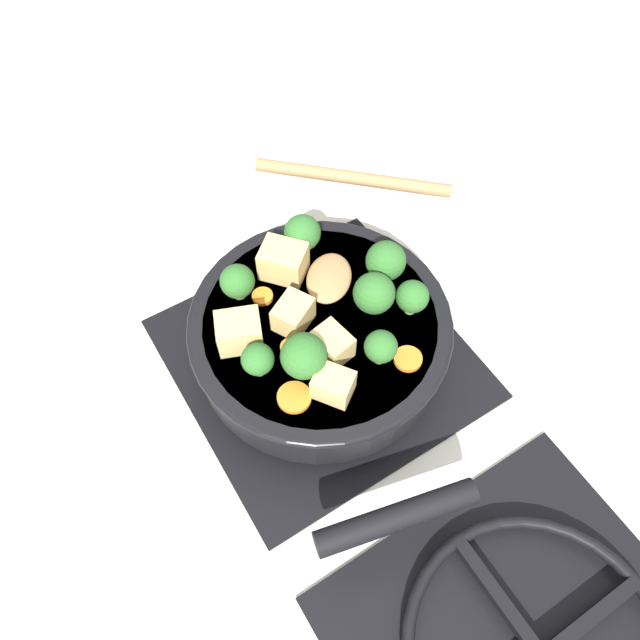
% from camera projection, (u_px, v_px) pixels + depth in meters
% --- Properties ---
extents(ground_plane, '(2.40, 2.40, 0.00)m').
position_uv_depth(ground_plane, '(320.00, 359.00, 0.72)').
color(ground_plane, silver).
extents(front_burner_grate, '(0.31, 0.31, 0.03)m').
position_uv_depth(front_burner_grate, '(320.00, 354.00, 0.71)').
color(front_burner_grate, black).
rests_on(front_burner_grate, ground_plane).
extents(skillet_pan, '(0.28, 0.37, 0.06)m').
position_uv_depth(skillet_pan, '(321.00, 334.00, 0.67)').
color(skillet_pan, black).
rests_on(skillet_pan, front_burner_grate).
extents(wooden_spoon, '(0.24, 0.24, 0.02)m').
position_uv_depth(wooden_spoon, '(343.00, 218.00, 0.72)').
color(wooden_spoon, '#A87A4C').
rests_on(wooden_spoon, skillet_pan).
extents(tofu_cube_center_large, '(0.05, 0.05, 0.04)m').
position_uv_depth(tofu_cube_center_large, '(239.00, 332.00, 0.62)').
color(tofu_cube_center_large, '#DBB770').
rests_on(tofu_cube_center_large, skillet_pan).
extents(tofu_cube_near_handle, '(0.04, 0.04, 0.03)m').
position_uv_depth(tofu_cube_near_handle, '(332.00, 344.00, 0.62)').
color(tofu_cube_near_handle, '#DBB770').
rests_on(tofu_cube_near_handle, skillet_pan).
extents(tofu_cube_east_chunk, '(0.05, 0.05, 0.03)m').
position_uv_depth(tofu_cube_east_chunk, '(333.00, 385.00, 0.59)').
color(tofu_cube_east_chunk, '#DBB770').
rests_on(tofu_cube_east_chunk, skillet_pan).
extents(tofu_cube_west_chunk, '(0.05, 0.05, 0.03)m').
position_uv_depth(tofu_cube_west_chunk, '(293.00, 314.00, 0.63)').
color(tofu_cube_west_chunk, '#DBB770').
rests_on(tofu_cube_west_chunk, skillet_pan).
extents(tofu_cube_back_piece, '(0.06, 0.06, 0.04)m').
position_uv_depth(tofu_cube_back_piece, '(287.00, 260.00, 0.67)').
color(tofu_cube_back_piece, '#DBB770').
rests_on(tofu_cube_back_piece, skillet_pan).
extents(broccoli_floret_near_spoon, '(0.04, 0.04, 0.05)m').
position_uv_depth(broccoli_floret_near_spoon, '(386.00, 261.00, 0.66)').
color(broccoli_floret_near_spoon, '#709956').
rests_on(broccoli_floret_near_spoon, skillet_pan).
extents(broccoli_floret_center_top, '(0.03, 0.03, 0.04)m').
position_uv_depth(broccoli_floret_center_top, '(381.00, 347.00, 0.60)').
color(broccoli_floret_center_top, '#709956').
rests_on(broccoli_floret_center_top, skillet_pan).
extents(broccoli_floret_east_rim, '(0.04, 0.04, 0.05)m').
position_uv_depth(broccoli_floret_east_rim, '(374.00, 293.00, 0.63)').
color(broccoli_floret_east_rim, '#709956').
rests_on(broccoli_floret_east_rim, skillet_pan).
extents(broccoli_floret_west_rim, '(0.04, 0.04, 0.05)m').
position_uv_depth(broccoli_floret_west_rim, '(302.00, 233.00, 0.68)').
color(broccoli_floret_west_rim, '#709956').
rests_on(broccoli_floret_west_rim, skillet_pan).
extents(broccoli_floret_north_edge, '(0.05, 0.05, 0.05)m').
position_uv_depth(broccoli_floret_north_edge, '(304.00, 356.00, 0.59)').
color(broccoli_floret_north_edge, '#709956').
rests_on(broccoli_floret_north_edge, skillet_pan).
extents(broccoli_floret_south_cluster, '(0.04, 0.04, 0.04)m').
position_uv_depth(broccoli_floret_south_cluster, '(237.00, 282.00, 0.64)').
color(broccoli_floret_south_cluster, '#709956').
rests_on(broccoli_floret_south_cluster, skillet_pan).
extents(broccoli_floret_mid_floret, '(0.03, 0.03, 0.04)m').
position_uv_depth(broccoli_floret_mid_floret, '(258.00, 360.00, 0.60)').
color(broccoli_floret_mid_floret, '#709956').
rests_on(broccoli_floret_mid_floret, skillet_pan).
extents(broccoli_floret_small_inner, '(0.03, 0.03, 0.04)m').
position_uv_depth(broccoli_floret_small_inner, '(412.00, 297.00, 0.64)').
color(broccoli_floret_small_inner, '#709956').
rests_on(broccoli_floret_small_inner, skillet_pan).
extents(carrot_slice_orange_thin, '(0.02, 0.02, 0.01)m').
position_uv_depth(carrot_slice_orange_thin, '(291.00, 348.00, 0.63)').
color(carrot_slice_orange_thin, orange).
rests_on(carrot_slice_orange_thin, skillet_pan).
extents(carrot_slice_near_center, '(0.03, 0.03, 0.01)m').
position_uv_depth(carrot_slice_near_center, '(294.00, 397.00, 0.60)').
color(carrot_slice_near_center, orange).
rests_on(carrot_slice_near_center, skillet_pan).
extents(carrot_slice_edge_slice, '(0.02, 0.02, 0.01)m').
position_uv_depth(carrot_slice_edge_slice, '(263.00, 296.00, 0.66)').
color(carrot_slice_edge_slice, orange).
rests_on(carrot_slice_edge_slice, skillet_pan).
extents(carrot_slice_under_broccoli, '(0.03, 0.03, 0.01)m').
position_uv_depth(carrot_slice_under_broccoli, '(408.00, 359.00, 0.62)').
color(carrot_slice_under_broccoli, orange).
rests_on(carrot_slice_under_broccoli, skillet_pan).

